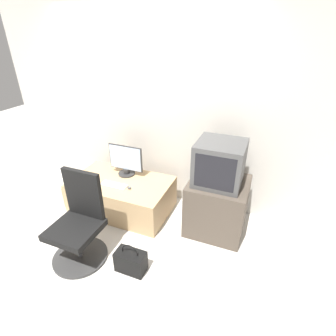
# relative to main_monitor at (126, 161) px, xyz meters

# --- Properties ---
(ground_plane) EXTENTS (12.00, 12.00, 0.00)m
(ground_plane) POSITION_rel_main_monitor_xyz_m (0.18, -0.97, -0.63)
(ground_plane) COLOR beige
(wall_back) EXTENTS (4.40, 0.05, 2.60)m
(wall_back) POSITION_rel_main_monitor_xyz_m (0.18, 0.36, 0.67)
(wall_back) COLOR beige
(wall_back) RESTS_ON ground_plane
(desk) EXTENTS (1.29, 0.77, 0.44)m
(desk) POSITION_rel_main_monitor_xyz_m (0.02, -0.19, -0.42)
(desk) COLOR tan
(desk) RESTS_ON ground_plane
(side_stand) EXTENTS (0.66, 0.63, 0.67)m
(side_stand) POSITION_rel_main_monitor_xyz_m (1.29, -0.12, -0.30)
(side_stand) COLOR #4C4238
(side_stand) RESTS_ON ground_plane
(main_monitor) EXTENTS (0.49, 0.23, 0.42)m
(main_monitor) POSITION_rel_main_monitor_xyz_m (0.00, 0.00, 0.00)
(main_monitor) COLOR #2D2D2D
(main_monitor) RESTS_ON desk
(keyboard) EXTENTS (0.35, 0.11, 0.01)m
(keyboard) POSITION_rel_main_monitor_xyz_m (-0.00, -0.32, -0.19)
(keyboard) COLOR white
(keyboard) RESTS_ON desk
(mouse) EXTENTS (0.05, 0.03, 0.04)m
(mouse) POSITION_rel_main_monitor_xyz_m (0.22, -0.32, -0.18)
(mouse) COLOR #4C4C51
(mouse) RESTS_ON desk
(crt_tv) EXTENTS (0.51, 0.49, 0.48)m
(crt_tv) POSITION_rel_main_monitor_xyz_m (1.27, -0.13, 0.27)
(crt_tv) COLOR #474747
(crt_tv) RESTS_ON side_stand
(office_chair) EXTENTS (0.58, 0.58, 0.97)m
(office_chair) POSITION_rel_main_monitor_xyz_m (0.04, -1.08, -0.25)
(office_chair) COLOR #333333
(office_chair) RESTS_ON ground_plane
(cardboard_box_lower) EXTENTS (0.27, 0.21, 0.31)m
(cardboard_box_lower) POSITION_rel_main_monitor_xyz_m (-0.87, -0.39, -0.48)
(cardboard_box_lower) COLOR beige
(cardboard_box_lower) RESTS_ON ground_plane
(handbag) EXTENTS (0.31, 0.17, 0.34)m
(handbag) POSITION_rel_main_monitor_xyz_m (0.63, -1.07, -0.51)
(handbag) COLOR black
(handbag) RESTS_ON ground_plane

